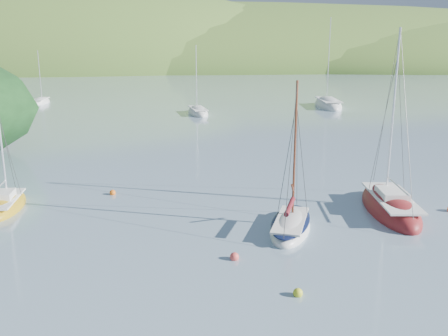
{
  "coord_description": "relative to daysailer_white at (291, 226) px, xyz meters",
  "views": [
    {
      "loc": [
        -3.88,
        -17.94,
        9.52
      ],
      "look_at": [
        -1.95,
        8.0,
        2.73
      ],
      "focal_mm": 40.0,
      "sensor_mm": 36.0,
      "label": 1
    }
  ],
  "objects": [
    {
      "name": "distant_sloop_b",
      "position": [
        14.85,
        45.94,
        0.02
      ],
      "size": [
        3.85,
        9.57,
        13.4
      ],
      "rotation": [
        0.0,
        0.0,
        -0.06
      ],
      "color": "silver",
      "rests_on": "ground"
    },
    {
      "name": "ground",
      "position": [
        -1.3,
        -5.68,
        -0.2
      ],
      "size": [
        700.0,
        700.0,
        0.0
      ],
      "primitive_type": "plane",
      "color": "#7693A4",
      "rests_on": "ground"
    },
    {
      "name": "shoreline_hills",
      "position": [
        -10.96,
        166.75,
        -0.2
      ],
      "size": [
        690.0,
        135.0,
        56.0
      ],
      "color": "#3F6526",
      "rests_on": "ground"
    },
    {
      "name": "sailboat_yellow",
      "position": [
        -15.76,
        4.48,
        -0.03
      ],
      "size": [
        2.28,
        5.15,
        6.69
      ],
      "rotation": [
        0.0,
        0.0,
        0.06
      ],
      "color": "#B98F16",
      "rests_on": "ground"
    },
    {
      "name": "daysailer_white",
      "position": [
        0.0,
        0.0,
        0.0
      ],
      "size": [
        3.55,
        5.59,
        8.08
      ],
      "rotation": [
        0.0,
        0.0,
        -0.34
      ],
      "color": "silver",
      "rests_on": "ground"
    },
    {
      "name": "sloop_red",
      "position": [
        6.19,
        2.35,
        0.02
      ],
      "size": [
        3.19,
        7.6,
        10.96
      ],
      "rotation": [
        0.0,
        0.0,
        -0.09
      ],
      "color": "maroon",
      "rests_on": "ground"
    },
    {
      "name": "distant_sloop_c",
      "position": [
        -27.06,
        53.02,
        -0.04
      ],
      "size": [
        2.17,
        5.94,
        8.43
      ],
      "rotation": [
        0.0,
        0.0,
        -0.01
      ],
      "color": "silver",
      "rests_on": "ground"
    },
    {
      "name": "distant_sloop_a",
      "position": [
        -3.79,
        40.57,
        -0.03
      ],
      "size": [
        3.35,
        6.9,
        9.44
      ],
      "rotation": [
        0.0,
        0.0,
        0.16
      ],
      "color": "silver",
      "rests_on": "ground"
    },
    {
      "name": "mooring_buoys",
      "position": [
        0.94,
        0.05,
        -0.08
      ],
      "size": [
        20.07,
        13.77,
        0.48
      ],
      "color": "#CCD324",
      "rests_on": "ground"
    }
  ]
}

